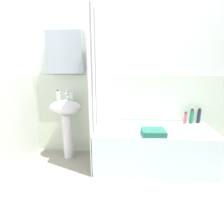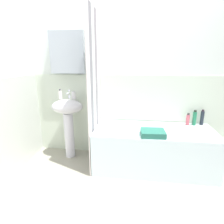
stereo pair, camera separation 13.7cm
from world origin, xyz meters
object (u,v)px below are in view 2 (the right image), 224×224
conditioner_bottle (188,119)px  toothbrush_cup (74,95)px  towel_folded (153,133)px  shampoo_bottle (194,118)px  bathtub (153,149)px  soap_dispenser (60,95)px  body_wash_bottle (202,118)px  sink (68,116)px

conditioner_bottle → toothbrush_cup: bearing=-178.1°
towel_folded → toothbrush_cup: bearing=160.0°
shampoo_bottle → conditioner_bottle: size_ratio=1.25×
bathtub → towel_folded: bearing=-99.5°
shampoo_bottle → bathtub: bearing=-155.9°
toothbrush_cup → conditioner_bottle: toothbrush_cup is taller
shampoo_bottle → conditioner_bottle: (-0.09, -0.01, -0.02)m
toothbrush_cup → shampoo_bottle: (1.67, 0.06, -0.28)m
shampoo_bottle → soap_dispenser: bearing=-177.9°
body_wash_bottle → soap_dispenser: bearing=-177.3°
soap_dispenser → body_wash_bottle: size_ratio=0.66×
soap_dispenser → towel_folded: 1.38m
bathtub → toothbrush_cup: bearing=170.4°
bathtub → body_wash_bottle: body_wash_bottle is taller
shampoo_bottle → conditioner_bottle: shampoo_bottle is taller
toothbrush_cup → soap_dispenser: bearing=-177.4°
body_wash_bottle → conditioner_bottle: size_ratio=1.27×
toothbrush_cup → towel_folded: bearing=-20.0°
shampoo_bottle → towel_folded: size_ratio=0.76×
conditioner_bottle → soap_dispenser: bearing=-178.0°
soap_dispenser → conditioner_bottle: 1.81m
soap_dispenser → body_wash_bottle: soap_dispenser is taller
body_wash_bottle → towel_folded: size_ratio=0.77×
body_wash_bottle → shampoo_bottle: body_wash_bottle is taller
sink → body_wash_bottle: bearing=4.2°
body_wash_bottle → bathtub: bearing=-157.5°
soap_dispenser → conditioner_bottle: (1.78, 0.06, -0.31)m
toothbrush_cup → bathtub: 1.30m
bathtub → conditioner_bottle: 0.63m
bathtub → shampoo_bottle: 0.71m
bathtub → soap_dispenser: bearing=172.2°
conditioner_bottle → towel_folded: bearing=-138.4°
soap_dispenser → bathtub: soap_dispenser is taller
sink → soap_dispenser: size_ratio=6.18×
body_wash_bottle → towel_folded: (-0.70, -0.48, -0.07)m
sink → shampoo_bottle: (1.75, 0.11, 0.00)m
bathtub → body_wash_bottle: size_ratio=7.12×
conditioner_bottle → towel_folded: size_ratio=0.60×
bathtub → shampoo_bottle: (0.55, 0.25, 0.37)m
body_wash_bottle → shampoo_bottle: size_ratio=1.02×
soap_dispenser → body_wash_bottle: bearing=2.7°
sink → towel_folded: 1.22m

